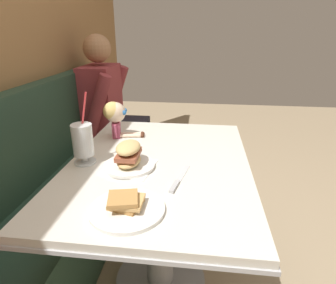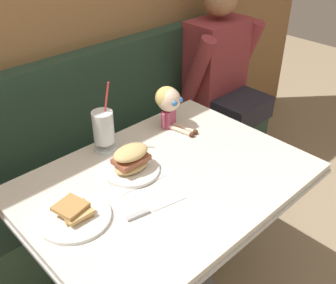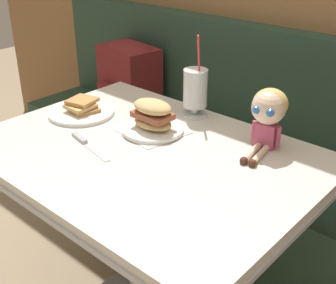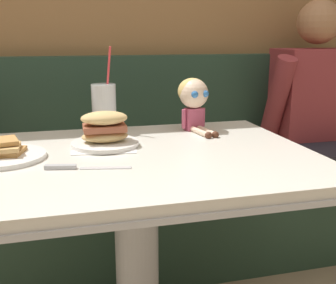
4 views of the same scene
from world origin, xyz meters
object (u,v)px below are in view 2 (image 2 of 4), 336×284
at_px(sandwich_plate, 131,162).
at_px(diner_patron, 220,67).
at_px(butter_knife, 147,212).
at_px(toast_plate, 74,215).
at_px(seated_doll, 169,102).
at_px(milkshake_glass, 103,129).

xyz_separation_m(sandwich_plate, diner_patron, (1.09, 0.46, -0.04)).
bearing_deg(butter_knife, toast_plate, 143.04).
relative_size(sandwich_plate, seated_doll, 1.00).
xyz_separation_m(toast_plate, sandwich_plate, (0.31, 0.07, 0.03)).
height_order(toast_plate, seated_doll, seated_doll).
height_order(butter_knife, diner_patron, diner_patron).
height_order(sandwich_plate, diner_patron, diner_patron).
bearing_deg(milkshake_glass, toast_plate, -139.95).
bearing_deg(seated_doll, butter_knife, -141.01).
height_order(milkshake_glass, butter_knife, milkshake_glass).
xyz_separation_m(butter_knife, diner_patron, (1.20, 0.68, -0.00)).
bearing_deg(diner_patron, milkshake_glass, -166.57).
bearing_deg(butter_knife, seated_doll, 38.99).
distance_m(sandwich_plate, butter_knife, 0.25).
bearing_deg(sandwich_plate, seated_doll, 24.18).
xyz_separation_m(milkshake_glass, seated_doll, (0.33, -0.05, 0.03)).
xyz_separation_m(milkshake_glass, diner_patron, (1.07, 0.26, -0.10)).
relative_size(toast_plate, butter_knife, 1.07).
distance_m(toast_plate, diner_patron, 1.50).
relative_size(toast_plate, sandwich_plate, 1.10).
bearing_deg(sandwich_plate, toast_plate, -167.26).
bearing_deg(sandwich_plate, milkshake_glass, 84.07).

